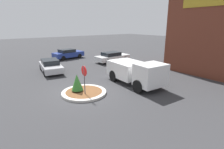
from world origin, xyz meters
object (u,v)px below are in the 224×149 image
at_px(parked_sedan_silver, 51,66).
at_px(parked_sedan_blue, 68,54).
at_px(parked_sedan_white, 112,57).
at_px(utility_truck, 135,71).
at_px(stop_sign, 84,75).

height_order(parked_sedan_silver, parked_sedan_blue, parked_sedan_blue).
bearing_deg(parked_sedan_white, utility_truck, -116.31).
xyz_separation_m(utility_truck, parked_sedan_blue, (-14.49, 0.32, -0.42)).
relative_size(stop_sign, utility_truck, 0.41).
xyz_separation_m(parked_sedan_silver, parked_sedan_blue, (-6.04, 4.66, 0.05)).
xyz_separation_m(stop_sign, parked_sedan_silver, (-8.10, 0.29, -0.88)).
bearing_deg(utility_truck, parked_sedan_white, 158.82).
distance_m(parked_sedan_silver, parked_sedan_blue, 7.63).
bearing_deg(parked_sedan_white, parked_sedan_blue, 120.75).
bearing_deg(stop_sign, parked_sedan_blue, 160.72).
bearing_deg(utility_truck, stop_sign, -90.05).
relative_size(stop_sign, parked_sedan_white, 0.47).
bearing_deg(parked_sedan_silver, parked_sedan_blue, 150.90).
height_order(utility_truck, parked_sedan_silver, utility_truck).
distance_m(utility_truck, parked_sedan_blue, 14.50).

